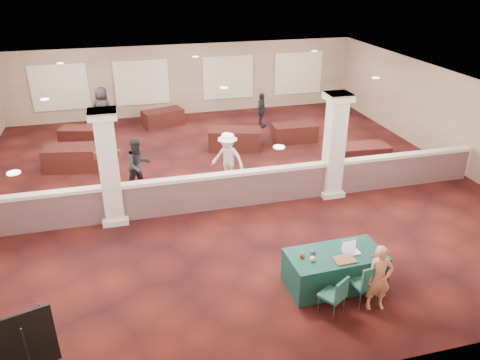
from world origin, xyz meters
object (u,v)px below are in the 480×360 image
object	(u,v)px
far_table_back_center	(163,118)
far_table_front_right	(360,155)
near_table	(334,269)
conf_chair_side	(336,293)
far_table_front_left	(75,158)
far_table_front_center	(235,139)
far_table_back_left	(82,136)
far_table_back_right	(294,133)
woman	(379,278)
attendee_a	(139,165)
conf_chair_main	(367,281)
easel_board	(25,343)
attendee_d	(103,110)
attendee_b	(228,158)
attendee_c	(261,110)

from	to	relation	value
far_table_back_center	far_table_front_right	bearing A→B (deg)	-44.85
near_table	conf_chair_side	world-z (taller)	conf_chair_side
far_table_front_left	far_table_front_center	distance (m)	5.85
far_table_back_left	far_table_back_right	size ratio (longest dim) A/B	0.96
woman	attendee_a	world-z (taller)	attendee_a
conf_chair_main	far_table_back_center	xyz separation A→B (m)	(-2.83, 12.93, -0.25)
far_table_back_center	conf_chair_main	bearing A→B (deg)	-77.68
conf_chair_main	attendee_a	world-z (taller)	attendee_a
near_table	attendee_a	xyz separation A→B (m)	(-3.87, 5.85, 0.47)
near_table	conf_chair_main	size ratio (longest dim) A/B	2.09
far_table_front_center	far_table_back_left	bearing A→B (deg)	160.44
conf_chair_side	easel_board	bearing A→B (deg)	152.44
conf_chair_main	far_table_back_right	world-z (taller)	conf_chair_main
far_table_back_left	far_table_back_right	bearing A→B (deg)	-12.55
woman	far_table_front_center	size ratio (longest dim) A/B	0.76
conf_chair_side	far_table_front_right	distance (m)	8.03
far_table_back_center	far_table_back_right	size ratio (longest dim) A/B	0.99
easel_board	far_table_front_center	bearing A→B (deg)	42.61
woman	far_table_back_right	xyz separation A→B (m)	(1.87, 9.78, -0.39)
conf_chair_side	far_table_back_right	xyz separation A→B (m)	(2.79, 9.76, -0.18)
far_table_back_left	near_table	bearing A→B (deg)	-61.46
easel_board	conf_chair_main	bearing A→B (deg)	-11.43
attendee_d	far_table_front_left	bearing A→B (deg)	98.78
conf_chair_main	far_table_front_center	xyz separation A→B (m)	(-0.46, 9.43, -0.20)
attendee_b	attendee_a	bearing A→B (deg)	-143.25
conf_chair_side	attendee_c	world-z (taller)	attendee_c
easel_board	attendee_c	bearing A→B (deg)	41.19
far_table_front_center	far_table_front_right	size ratio (longest dim) A/B	1.02
attendee_b	far_table_front_left	bearing A→B (deg)	-168.04
conf_chair_side	attendee_c	xyz separation A→B (m)	(2.03, 11.76, 0.22)
far_table_back_left	conf_chair_side	bearing A→B (deg)	-65.02
woman	far_table_back_left	size ratio (longest dim) A/B	0.89
far_table_front_left	attendee_b	world-z (taller)	attendee_b
far_table_front_right	attendee_d	size ratio (longest dim) A/B	0.99
far_table_back_center	attendee_b	distance (m)	6.58
far_table_front_left	far_table_front_right	world-z (taller)	far_table_front_left
attendee_c	conf_chair_main	bearing A→B (deg)	-154.26
attendee_a	attendee_b	bearing A→B (deg)	-26.09
far_table_front_center	far_table_back_right	distance (m)	2.51
conf_chair_side	near_table	bearing A→B (deg)	34.24
woman	attendee_c	world-z (taller)	attendee_c
far_table_front_center	easel_board	bearing A→B (deg)	-120.98
conf_chair_side	conf_chair_main	bearing A→B (deg)	-22.07
far_table_front_right	attendee_b	xyz separation A→B (m)	(-4.83, -0.21, 0.48)
attendee_b	woman	bearing A→B (deg)	-37.61
conf_chair_main	far_table_back_right	distance (m)	9.85
attendee_d	far_table_back_center	bearing A→B (deg)	-150.86
far_table_front_left	attendee_c	bearing A→B (deg)	19.09
far_table_front_center	far_table_back_left	world-z (taller)	far_table_front_center
easel_board	attendee_a	xyz separation A→B (m)	(2.24, 7.20, -0.16)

